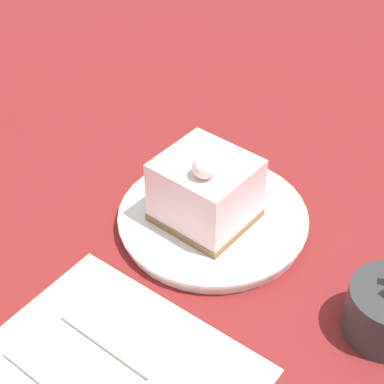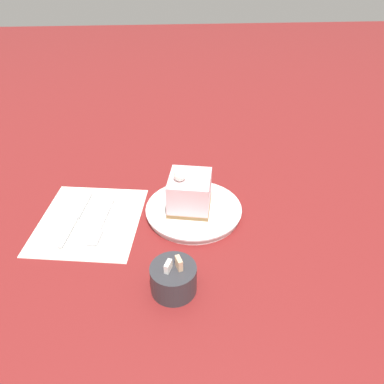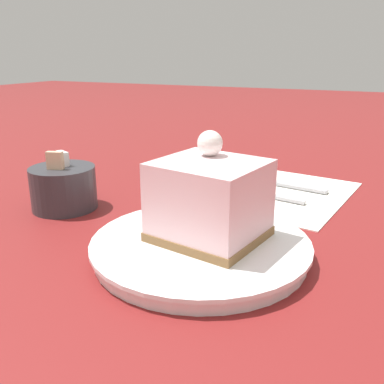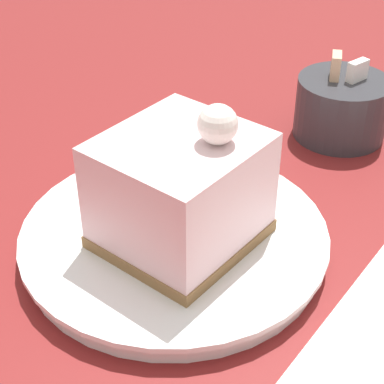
% 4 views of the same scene
% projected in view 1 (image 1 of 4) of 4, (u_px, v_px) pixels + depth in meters
% --- Properties ---
extents(ground_plane, '(4.00, 4.00, 0.00)m').
position_uv_depth(ground_plane, '(218.00, 248.00, 0.71)').
color(ground_plane, maroon).
extents(plate, '(0.22, 0.22, 0.02)m').
position_uv_depth(plate, '(213.00, 219.00, 0.73)').
color(plate, white).
rests_on(plate, ground_plane).
extents(cake_slice, '(0.11, 0.11, 0.10)m').
position_uv_depth(cake_slice, '(206.00, 191.00, 0.69)').
color(cake_slice, olive).
rests_on(cake_slice, plate).
extents(napkin, '(0.25, 0.27, 0.00)m').
position_uv_depth(napkin, '(104.00, 383.00, 0.58)').
color(napkin, white).
rests_on(napkin, ground_plane).
extents(fork, '(0.04, 0.16, 0.00)m').
position_uv_depth(fork, '(138.00, 366.00, 0.58)').
color(fork, '#B2B2B7').
rests_on(fork, napkin).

